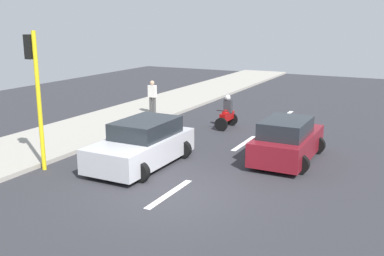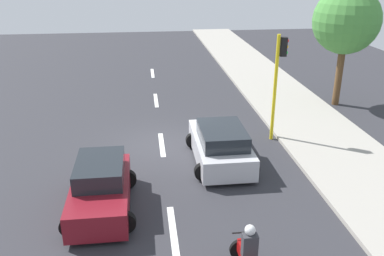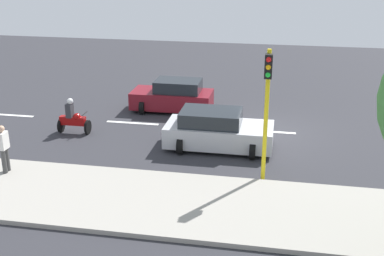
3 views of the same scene
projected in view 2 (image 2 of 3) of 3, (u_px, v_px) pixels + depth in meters
name	position (u px, v px, depth m)	size (l,w,h in m)	color
ground_plane	(162.00, 146.00, 17.44)	(40.00, 60.00, 0.10)	#2D2D33
sidewalk	(321.00, 135.00, 18.18)	(4.00, 60.00, 0.15)	#9E998E
lane_stripe_north	(173.00, 230.00, 11.90)	(0.20, 2.40, 0.01)	white
lane_stripe_mid	(162.00, 145.00, 17.42)	(0.20, 2.40, 0.01)	white
lane_stripe_south	(156.00, 100.00, 22.94)	(0.20, 2.40, 0.01)	white
lane_stripe_far_south	(152.00, 73.00, 28.46)	(0.20, 2.40, 0.01)	white
car_silver	(221.00, 145.00, 15.67)	(2.34, 4.16, 1.52)	#B7B7BC
car_maroon	(101.00, 188.00, 12.71)	(2.13, 3.81, 1.52)	maroon
motorcycle	(248.00, 255.00, 9.94)	(0.60, 1.30, 1.53)	black
traffic_light_corner	(278.00, 73.00, 16.91)	(0.49, 0.24, 4.50)	yellow
street_tree_north	(346.00, 21.00, 20.69)	(3.35, 3.35, 6.09)	brown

